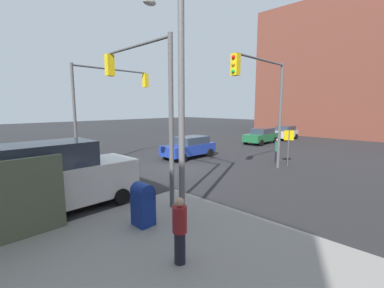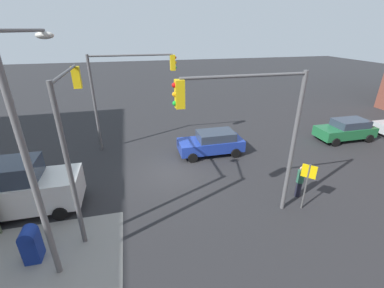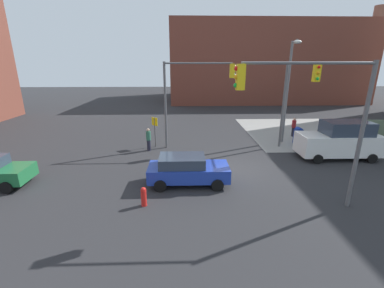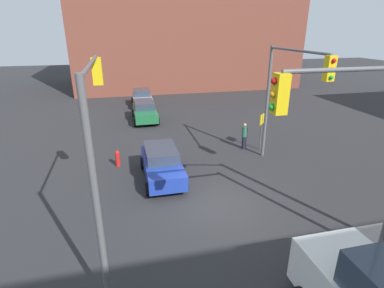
{
  "view_description": "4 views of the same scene",
  "coord_description": "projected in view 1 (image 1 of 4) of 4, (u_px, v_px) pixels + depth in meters",
  "views": [
    {
      "loc": [
        10.84,
        11.74,
        3.87
      ],
      "look_at": [
        -0.19,
        1.02,
        1.65
      ],
      "focal_mm": 24.0,
      "sensor_mm": 36.0,
      "label": 1
    },
    {
      "loc": [
        2.12,
        13.26,
        7.95
      ],
      "look_at": [
        -1.39,
        -1.18,
        1.25
      ],
      "focal_mm": 24.0,
      "sensor_mm": 36.0,
      "label": 2
    },
    {
      "loc": [
        -3.09,
        -14.87,
        6.36
      ],
      "look_at": [
        -2.59,
        1.21,
        1.3
      ],
      "focal_mm": 24.0,
      "sensor_mm": 36.0,
      "label": 3
    },
    {
      "loc": [
        11.06,
        -3.7,
        7.34
      ],
      "look_at": [
        -2.82,
        -0.38,
        1.82
      ],
      "focal_mm": 28.0,
      "sensor_mm": 36.0,
      "label": 4
    }
  ],
  "objects": [
    {
      "name": "traffic_signal_se_corner",
      "position": [
        107.0,
        95.0,
        17.14
      ],
      "size": [
        5.71,
        0.36,
        6.5
      ],
      "color": "#59595B",
      "rests_on": "ground"
    },
    {
      "name": "van_white_delivery",
      "position": [
        59.0,
        178.0,
        9.48
      ],
      "size": [
        5.4,
        2.32,
        2.62
      ],
      "color": "white",
      "rests_on": "ground"
    },
    {
      "name": "traffic_signal_nw_corner",
      "position": [
        265.0,
        94.0,
        14.34
      ],
      "size": [
        5.3,
        0.36,
        6.5
      ],
      "color": "#59595B",
      "rests_on": "ground"
    },
    {
      "name": "sedan_green",
      "position": [
        261.0,
        136.0,
        27.31
      ],
      "size": [
        4.41,
        2.02,
        1.62
      ],
      "color": "#1E6638",
      "rests_on": "ground"
    },
    {
      "name": "pedestrian_waiting",
      "position": [
        180.0,
        230.0,
        6.29
      ],
      "size": [
        0.36,
        0.36,
        1.71
      ],
      "rotation": [
        0.0,
        0.0,
        2.58
      ],
      "color": "maroon",
      "rests_on": "ground"
    },
    {
      "name": "pedestrian_crossing",
      "position": [
        277.0,
        150.0,
        17.71
      ],
      "size": [
        0.36,
        0.36,
        1.73
      ],
      "rotation": [
        0.0,
        0.0,
        0.22
      ],
      "color": "#2D664C",
      "rests_on": "ground"
    },
    {
      "name": "traffic_signal_ne_corner",
      "position": [
        142.0,
        90.0,
        10.63
      ],
      "size": [
        0.36,
        4.78,
        6.5
      ],
      "color": "#59595B",
      "rests_on": "ground"
    },
    {
      "name": "mailbox_blue",
      "position": [
        143.0,
        203.0,
        8.38
      ],
      "size": [
        0.56,
        0.64,
        1.43
      ],
      "color": "navy",
      "rests_on": "ground"
    },
    {
      "name": "hatchback_blue",
      "position": [
        189.0,
        147.0,
        19.67
      ],
      "size": [
        4.37,
        2.02,
        1.62
      ],
      "color": "#1E389E",
      "rests_on": "ground"
    },
    {
      "name": "building_brick_west",
      "position": [
        380.0,
        71.0,
        34.25
      ],
      "size": [
        16.0,
        28.0,
        17.32
      ],
      "color": "brown",
      "rests_on": "ground"
    },
    {
      "name": "ground_plane",
      "position": [
        178.0,
        168.0,
        16.34
      ],
      "size": [
        120.0,
        120.0,
        0.0
      ],
      "primitive_type": "plane",
      "color": "#28282B"
    },
    {
      "name": "fire_hydrant",
      "position": [
        188.0,
        146.0,
        22.72
      ],
      "size": [
        0.26,
        0.26,
        0.94
      ],
      "color": "red",
      "rests_on": "ground"
    },
    {
      "name": "warning_sign_two_way",
      "position": [
        289.0,
        142.0,
        16.67
      ],
      "size": [
        0.48,
        0.48,
        2.4
      ],
      "color": "#4C4C4C",
      "rests_on": "ground"
    },
    {
      "name": "coupe_silver",
      "position": [
        285.0,
        132.0,
        30.88
      ],
      "size": [
        4.01,
        2.02,
        1.62
      ],
      "color": "#B7BABF",
      "rests_on": "ground"
    },
    {
      "name": "street_lamp_corner",
      "position": [
        176.0,
        81.0,
        8.29
      ],
      "size": [
        0.97,
        2.61,
        8.0
      ],
      "color": "slate",
      "rests_on": "ground"
    }
  ]
}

